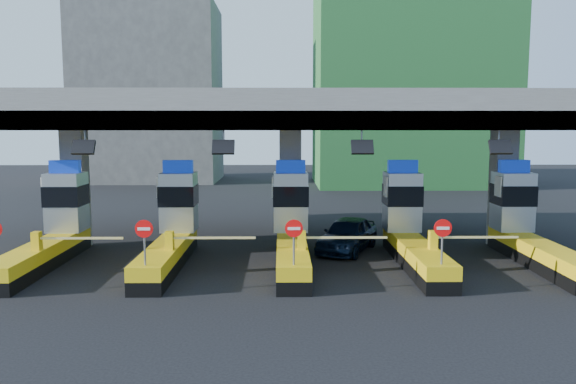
{
  "coord_description": "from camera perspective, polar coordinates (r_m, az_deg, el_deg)",
  "views": [
    {
      "loc": [
        -0.43,
        -23.09,
        5.63
      ],
      "look_at": [
        -0.14,
        0.0,
        2.94
      ],
      "focal_mm": 35.0,
      "sensor_mm": 36.0,
      "label": 1
    }
  ],
  "objects": [
    {
      "name": "ground",
      "position": [
        23.77,
        0.34,
        -7.05
      ],
      "size": [
        120.0,
        120.0,
        0.0
      ],
      "primitive_type": "plane",
      "color": "black",
      "rests_on": "ground"
    },
    {
      "name": "toll_canopy",
      "position": [
        25.97,
        0.24,
        7.76
      ],
      "size": [
        28.0,
        12.09,
        7.0
      ],
      "color": "slate",
      "rests_on": "ground"
    },
    {
      "name": "toll_lane_far_left",
      "position": [
        25.6,
        -22.69,
        -3.38
      ],
      "size": [
        4.43,
        8.0,
        4.16
      ],
      "color": "black",
      "rests_on": "ground"
    },
    {
      "name": "toll_lane_left",
      "position": [
        24.18,
        -11.62,
        -3.56
      ],
      "size": [
        4.43,
        8.0,
        4.16
      ],
      "color": "black",
      "rests_on": "ground"
    },
    {
      "name": "toll_lane_center",
      "position": [
        23.75,
        0.34,
        -3.61
      ],
      "size": [
        4.43,
        8.0,
        4.16
      ],
      "color": "black",
      "rests_on": "ground"
    },
    {
      "name": "toll_lane_right",
      "position": [
        24.36,
        12.2,
        -3.5
      ],
      "size": [
        4.43,
        8.0,
        4.16
      ],
      "color": "black",
      "rests_on": "ground"
    },
    {
      "name": "toll_lane_far_right",
      "position": [
        25.94,
        23.05,
        -3.28
      ],
      "size": [
        4.43,
        8.0,
        4.16
      ],
      "color": "black",
      "rests_on": "ground"
    },
    {
      "name": "bg_building_scaffold",
      "position": [
        57.09,
        12.29,
        14.94
      ],
      "size": [
        18.0,
        12.0,
        28.0
      ],
      "primitive_type": "cube",
      "color": "#1E5926",
      "rests_on": "ground"
    },
    {
      "name": "bg_building_concrete",
      "position": [
        60.72,
        -13.83,
        9.65
      ],
      "size": [
        14.0,
        10.0,
        18.0
      ],
      "primitive_type": "cube",
      "color": "#4C4C49",
      "rests_on": "ground"
    },
    {
      "name": "van",
      "position": [
        25.62,
        6.06,
        -4.3
      ],
      "size": [
        3.56,
        4.91,
        1.55
      ],
      "primitive_type": "imported",
      "rotation": [
        0.0,
        0.0,
        -0.43
      ],
      "color": "black",
      "rests_on": "ground"
    }
  ]
}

